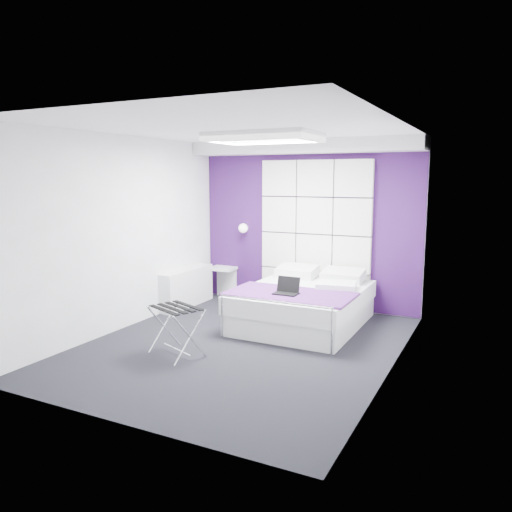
% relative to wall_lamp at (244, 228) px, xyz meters
% --- Properties ---
extents(floor, '(4.40, 4.40, 0.00)m').
position_rel_wall_lamp_xyz_m(floor, '(1.05, -2.06, -1.22)').
color(floor, black).
rests_on(floor, ground).
extents(ceiling, '(4.40, 4.40, 0.00)m').
position_rel_wall_lamp_xyz_m(ceiling, '(1.05, -2.06, 1.38)').
color(ceiling, white).
rests_on(ceiling, wall_back).
extents(wall_back, '(3.60, 0.00, 3.60)m').
position_rel_wall_lamp_xyz_m(wall_back, '(1.05, 0.14, 0.08)').
color(wall_back, silver).
rests_on(wall_back, floor).
extents(wall_left, '(0.00, 4.40, 4.40)m').
position_rel_wall_lamp_xyz_m(wall_left, '(-0.75, -2.06, 0.08)').
color(wall_left, silver).
rests_on(wall_left, floor).
extents(wall_right, '(0.00, 4.40, 4.40)m').
position_rel_wall_lamp_xyz_m(wall_right, '(2.85, -2.06, 0.08)').
color(wall_right, silver).
rests_on(wall_right, floor).
extents(accent_wall, '(3.58, 0.02, 2.58)m').
position_rel_wall_lamp_xyz_m(accent_wall, '(1.05, 0.13, 0.08)').
color(accent_wall, '#35114B').
rests_on(accent_wall, wall_back).
extents(soffit, '(3.58, 0.50, 0.20)m').
position_rel_wall_lamp_xyz_m(soffit, '(1.05, -0.11, 1.28)').
color(soffit, white).
rests_on(soffit, wall_back).
extents(headboard, '(1.80, 0.08, 2.30)m').
position_rel_wall_lamp_xyz_m(headboard, '(1.20, 0.08, -0.05)').
color(headboard, white).
rests_on(headboard, wall_back).
extents(skylight, '(1.36, 0.86, 0.12)m').
position_rel_wall_lamp_xyz_m(skylight, '(1.05, -1.46, 1.33)').
color(skylight, white).
rests_on(skylight, ceiling).
extents(wall_lamp, '(0.15, 0.15, 0.15)m').
position_rel_wall_lamp_xyz_m(wall_lamp, '(0.00, 0.00, 0.00)').
color(wall_lamp, white).
rests_on(wall_lamp, wall_back).
extents(radiator, '(0.22, 1.20, 0.60)m').
position_rel_wall_lamp_xyz_m(radiator, '(-0.64, -0.76, -0.92)').
color(radiator, white).
rests_on(radiator, floor).
extents(bed, '(1.63, 1.96, 0.69)m').
position_rel_wall_lamp_xyz_m(bed, '(1.41, -0.90, -0.93)').
color(bed, white).
rests_on(bed, floor).
extents(nightstand, '(0.42, 0.33, 0.05)m').
position_rel_wall_lamp_xyz_m(nightstand, '(-0.40, -0.04, -0.71)').
color(nightstand, white).
rests_on(nightstand, wall_back).
extents(luggage_rack, '(0.58, 0.43, 0.57)m').
position_rel_wall_lamp_xyz_m(luggage_rack, '(0.53, -2.69, -0.94)').
color(luggage_rack, silver).
rests_on(luggage_rack, floor).
extents(laptop, '(0.31, 0.22, 0.22)m').
position_rel_wall_lamp_xyz_m(laptop, '(1.38, -1.43, -0.61)').
color(laptop, black).
rests_on(laptop, bed).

